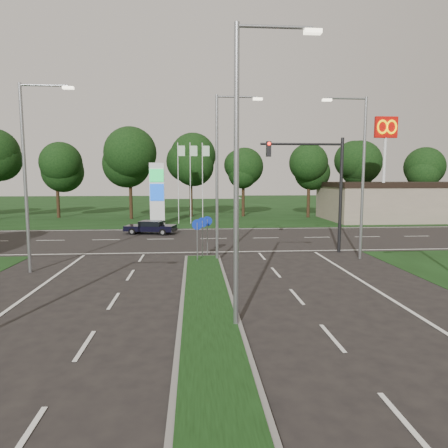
{
  "coord_description": "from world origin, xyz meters",
  "views": [
    {
      "loc": [
        -0.45,
        -5.82,
        4.63
      ],
      "look_at": [
        1.1,
        14.84,
        2.2
      ],
      "focal_mm": 32.0,
      "sensor_mm": 36.0,
      "label": 1
    }
  ],
  "objects": [
    {
      "name": "verge_far",
      "position": [
        0.0,
        55.0,
        0.0
      ],
      "size": [
        160.0,
        50.0,
        0.02
      ],
      "primitive_type": "cube",
      "color": "black",
      "rests_on": "ground"
    },
    {
      "name": "cross_road",
      "position": [
        0.0,
        24.0,
        0.0
      ],
      "size": [
        160.0,
        12.0,
        0.02
      ],
      "primitive_type": "cube",
      "color": "black",
      "rests_on": "ground"
    },
    {
      "name": "median_kerb",
      "position": [
        0.0,
        4.0,
        0.06
      ],
      "size": [
        2.0,
        26.0,
        0.12
      ],
      "primitive_type": "cube",
      "color": "slate",
      "rests_on": "ground"
    },
    {
      "name": "commercial_building",
      "position": [
        22.0,
        36.0,
        2.0
      ],
      "size": [
        16.0,
        9.0,
        4.0
      ],
      "primitive_type": "cube",
      "color": "gray",
      "rests_on": "ground"
    },
    {
      "name": "streetlight_median_near",
      "position": [
        1.0,
        6.0,
        5.08
      ],
      "size": [
        2.53,
        0.22,
        9.0
      ],
      "color": "gray",
      "rests_on": "ground"
    },
    {
      "name": "streetlight_median_far",
      "position": [
        1.0,
        16.0,
        5.08
      ],
      "size": [
        2.53,
        0.22,
        9.0
      ],
      "color": "gray",
      "rests_on": "ground"
    },
    {
      "name": "streetlight_left_far",
      "position": [
        -8.3,
        14.0,
        5.08
      ],
      "size": [
        2.53,
        0.22,
        9.0
      ],
      "color": "gray",
      "rests_on": "ground"
    },
    {
      "name": "streetlight_right_far",
      "position": [
        8.8,
        16.0,
        5.08
      ],
      "size": [
        2.53,
        0.22,
        9.0
      ],
      "rotation": [
        0.0,
        0.0,
        3.14
      ],
      "color": "gray",
      "rests_on": "ground"
    },
    {
      "name": "traffic_signal",
      "position": [
        7.19,
        18.0,
        4.65
      ],
      "size": [
        5.1,
        0.42,
        7.0
      ],
      "color": "black",
      "rests_on": "ground"
    },
    {
      "name": "median_signs",
      "position": [
        0.0,
        16.4,
        1.71
      ],
      "size": [
        1.16,
        1.76,
        2.38
      ],
      "color": "gray",
      "rests_on": "ground"
    },
    {
      "name": "gas_pylon",
      "position": [
        -3.79,
        33.05,
        3.2
      ],
      "size": [
        5.8,
        1.26,
        8.0
      ],
      "color": "silver",
      "rests_on": "ground"
    },
    {
      "name": "mcdonalds_sign",
      "position": [
        18.0,
        31.97,
        7.99
      ],
      "size": [
        2.2,
        0.47,
        10.4
      ],
      "color": "silver",
      "rests_on": "ground"
    },
    {
      "name": "treeline_far",
      "position": [
        0.1,
        39.93,
        6.83
      ],
      "size": [
        6.0,
        6.0,
        9.9
      ],
      "color": "black",
      "rests_on": "ground"
    },
    {
      "name": "navy_sedan",
      "position": [
        -4.01,
        26.86,
        0.59
      ],
      "size": [
        4.28,
        2.53,
        1.1
      ],
      "rotation": [
        0.0,
        0.0,
        1.34
      ],
      "color": "black",
      "rests_on": "ground"
    }
  ]
}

